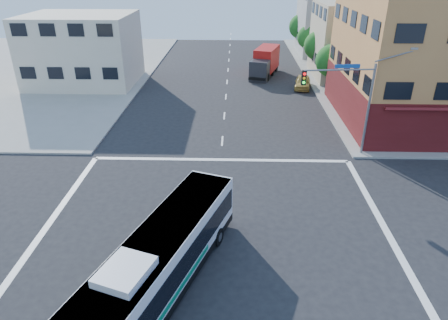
{
  "coord_description": "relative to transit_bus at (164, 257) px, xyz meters",
  "views": [
    {
      "loc": [
        1.02,
        -17.31,
        13.42
      ],
      "look_at": [
        0.39,
        4.3,
        2.59
      ],
      "focal_mm": 32.0,
      "sensor_mm": 36.0,
      "label": 1
    }
  ],
  "objects": [
    {
      "name": "building_east_near",
      "position": [
        19.02,
        37.48,
        2.88
      ],
      "size": [
        12.06,
        10.06,
        9.0
      ],
      "color": "tan",
      "rests_on": "ground"
    },
    {
      "name": "street_tree_b",
      "position": [
        13.94,
        39.43,
        2.13
      ],
      "size": [
        3.8,
        3.8,
        5.79
      ],
      "color": "#342513",
      "rests_on": "ground"
    },
    {
      "name": "signal_mast_ne",
      "position": [
        11.12,
        14.12,
        3.36
      ],
      "size": [
        7.91,
        1.13,
        8.07
      ],
      "color": "slate",
      "rests_on": "ground"
    },
    {
      "name": "building_west",
      "position": [
        -14.98,
        33.48,
        2.38
      ],
      "size": [
        12.06,
        10.06,
        8.0
      ],
      "color": "beige",
      "rests_on": "ground"
    },
    {
      "name": "building_east_far",
      "position": [
        19.02,
        51.48,
        3.38
      ],
      "size": [
        12.06,
        10.06,
        10.0
      ],
      "color": "#A0A09B",
      "rests_on": "ground"
    },
    {
      "name": "transit_bus",
      "position": [
        0.0,
        0.0,
        0.0
      ],
      "size": [
        5.98,
        11.36,
        3.32
      ],
      "rotation": [
        0.0,
        0.0,
        -0.34
      ],
      "color": "black",
      "rests_on": "ground"
    },
    {
      "name": "street_tree_d",
      "position": [
        13.94,
        55.43,
        2.26
      ],
      "size": [
        4.0,
        4.0,
        6.03
      ],
      "color": "#342513",
      "rests_on": "ground"
    },
    {
      "name": "street_tree_a",
      "position": [
        13.94,
        31.43,
        1.97
      ],
      "size": [
        3.6,
        3.6,
        5.53
      ],
      "color": "#342513",
      "rests_on": "ground"
    },
    {
      "name": "parked_car",
      "position": [
        10.91,
        32.05,
        -0.9
      ],
      "size": [
        2.47,
        4.51,
        1.45
      ],
      "primitive_type": "imported",
      "rotation": [
        0.0,
        0.0,
        -0.19
      ],
      "color": "gold",
      "rests_on": "ground"
    },
    {
      "name": "ground",
      "position": [
        2.04,
        3.5,
        -1.62
      ],
      "size": [
        120.0,
        120.0,
        0.0
      ],
      "primitive_type": "plane",
      "color": "black",
      "rests_on": "ground"
    },
    {
      "name": "street_tree_c",
      "position": [
        13.94,
        47.43,
        1.84
      ],
      "size": [
        3.4,
        3.4,
        5.29
      ],
      "color": "#342513",
      "rests_on": "ground"
    },
    {
      "name": "box_truck",
      "position": [
        6.83,
        37.77,
        0.04
      ],
      "size": [
        4.33,
        7.94,
        3.43
      ],
      "rotation": [
        0.0,
        0.0,
        -0.3
      ],
      "color": "#232428",
      "rests_on": "ground"
    }
  ]
}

